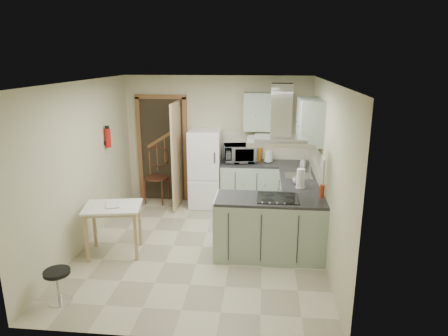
# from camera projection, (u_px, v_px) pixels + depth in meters

# --- Properties ---
(floor) EXTENTS (4.20, 4.20, 0.00)m
(floor) POSITION_uv_depth(u_px,v_px,m) (202.00, 247.00, 6.17)
(floor) COLOR #BDB393
(floor) RESTS_ON ground
(ceiling) EXTENTS (4.20, 4.20, 0.00)m
(ceiling) POSITION_uv_depth(u_px,v_px,m) (200.00, 82.00, 5.50)
(ceiling) COLOR silver
(ceiling) RESTS_ON back_wall
(back_wall) EXTENTS (3.60, 0.00, 3.60)m
(back_wall) POSITION_uv_depth(u_px,v_px,m) (217.00, 140.00, 7.84)
(back_wall) COLOR #BEB893
(back_wall) RESTS_ON floor
(left_wall) EXTENTS (0.00, 4.20, 4.20)m
(left_wall) POSITION_uv_depth(u_px,v_px,m) (83.00, 166.00, 6.00)
(left_wall) COLOR #BEB893
(left_wall) RESTS_ON floor
(right_wall) EXTENTS (0.00, 4.20, 4.20)m
(right_wall) POSITION_uv_depth(u_px,v_px,m) (326.00, 172.00, 5.66)
(right_wall) COLOR #BEB893
(right_wall) RESTS_ON floor
(doorway) EXTENTS (1.10, 0.12, 2.10)m
(doorway) POSITION_uv_depth(u_px,v_px,m) (163.00, 149.00, 7.97)
(doorway) COLOR brown
(doorway) RESTS_ON floor
(fridge) EXTENTS (0.60, 0.60, 1.50)m
(fridge) POSITION_uv_depth(u_px,v_px,m) (205.00, 169.00, 7.71)
(fridge) COLOR white
(fridge) RESTS_ON floor
(counter_back) EXTENTS (1.08, 0.60, 0.90)m
(counter_back) POSITION_uv_depth(u_px,v_px,m) (250.00, 185.00, 7.71)
(counter_back) COLOR #9EB2A0
(counter_back) RESTS_ON floor
(counter_right) EXTENTS (0.60, 1.95, 0.90)m
(counter_right) POSITION_uv_depth(u_px,v_px,m) (296.00, 198.00, 6.98)
(counter_right) COLOR #9EB2A0
(counter_right) RESTS_ON floor
(splashback) EXTENTS (1.68, 0.02, 0.50)m
(splashback) POSITION_uv_depth(u_px,v_px,m) (266.00, 146.00, 7.77)
(splashback) COLOR beige
(splashback) RESTS_ON counter_back
(wall_cabinet_back) EXTENTS (0.85, 0.35, 0.70)m
(wall_cabinet_back) POSITION_uv_depth(u_px,v_px,m) (267.00, 112.00, 7.43)
(wall_cabinet_back) COLOR #9EB2A0
(wall_cabinet_back) RESTS_ON back_wall
(wall_cabinet_right) EXTENTS (0.35, 0.90, 0.70)m
(wall_cabinet_right) POSITION_uv_depth(u_px,v_px,m) (310.00, 121.00, 6.33)
(wall_cabinet_right) COLOR #9EB2A0
(wall_cabinet_right) RESTS_ON right_wall
(peninsula) EXTENTS (1.55, 0.65, 0.90)m
(peninsula) POSITION_uv_depth(u_px,v_px,m) (270.00, 227.00, 5.78)
(peninsula) COLOR #9EB2A0
(peninsula) RESTS_ON floor
(hob) EXTENTS (0.58, 0.50, 0.01)m
(hob) POSITION_uv_depth(u_px,v_px,m) (278.00, 198.00, 5.64)
(hob) COLOR black
(hob) RESTS_ON peninsula
(extractor_hood) EXTENTS (0.90, 0.55, 0.10)m
(extractor_hood) POSITION_uv_depth(u_px,v_px,m) (280.00, 142.00, 5.43)
(extractor_hood) COLOR silver
(extractor_hood) RESTS_ON ceiling
(sink) EXTENTS (0.45, 0.40, 0.01)m
(sink) POSITION_uv_depth(u_px,v_px,m) (298.00, 176.00, 6.69)
(sink) COLOR silver
(sink) RESTS_ON counter_right
(fire_extinguisher) EXTENTS (0.10, 0.10, 0.32)m
(fire_extinguisher) POSITION_uv_depth(u_px,v_px,m) (108.00, 138.00, 6.79)
(fire_extinguisher) COLOR #B2140F
(fire_extinguisher) RESTS_ON left_wall
(drop_leaf_table) EXTENTS (0.90, 0.74, 0.75)m
(drop_leaf_table) POSITION_uv_depth(u_px,v_px,m) (114.00, 230.00, 5.87)
(drop_leaf_table) COLOR tan
(drop_leaf_table) RESTS_ON floor
(bentwood_chair) EXTENTS (0.50, 0.50, 1.02)m
(bentwood_chair) POSITION_uv_depth(u_px,v_px,m) (156.00, 178.00, 7.96)
(bentwood_chair) COLOR #472A17
(bentwood_chair) RESTS_ON floor
(stool) EXTENTS (0.41, 0.41, 0.41)m
(stool) POSITION_uv_depth(u_px,v_px,m) (58.00, 286.00, 4.74)
(stool) COLOR black
(stool) RESTS_ON floor
(microwave) EXTENTS (0.67, 0.51, 0.33)m
(microwave) POSITION_uv_depth(u_px,v_px,m) (240.00, 153.00, 7.57)
(microwave) COLOR black
(microwave) RESTS_ON counter_back
(kettle) EXTENTS (0.18, 0.18, 0.24)m
(kettle) POSITION_uv_depth(u_px,v_px,m) (268.00, 156.00, 7.55)
(kettle) COLOR silver
(kettle) RESTS_ON counter_back
(cereal_box) EXTENTS (0.12, 0.23, 0.33)m
(cereal_box) POSITION_uv_depth(u_px,v_px,m) (259.00, 152.00, 7.71)
(cereal_box) COLOR #C56F17
(cereal_box) RESTS_ON counter_back
(soap_bottle) EXTENTS (0.11, 0.11, 0.19)m
(soap_bottle) POSITION_uv_depth(u_px,v_px,m) (303.00, 162.00, 7.21)
(soap_bottle) COLOR silver
(soap_bottle) RESTS_ON counter_right
(paper_towel) EXTENTS (0.14, 0.14, 0.31)m
(paper_towel) POSITION_uv_depth(u_px,v_px,m) (301.00, 178.00, 6.06)
(paper_towel) COLOR white
(paper_towel) RESTS_ON counter_right
(cup) EXTENTS (0.14, 0.14, 0.10)m
(cup) POSITION_uv_depth(u_px,v_px,m) (297.00, 181.00, 6.29)
(cup) COLOR beige
(cup) RESTS_ON counter_right
(red_bottle) EXTENTS (0.07, 0.07, 0.19)m
(red_bottle) POSITION_uv_depth(u_px,v_px,m) (322.00, 191.00, 5.68)
(red_bottle) COLOR #AF380F
(red_bottle) RESTS_ON peninsula
(book) EXTENTS (0.27, 0.31, 0.11)m
(book) POSITION_uv_depth(u_px,v_px,m) (106.00, 203.00, 5.74)
(book) COLOR #9D3437
(book) RESTS_ON drop_leaf_table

